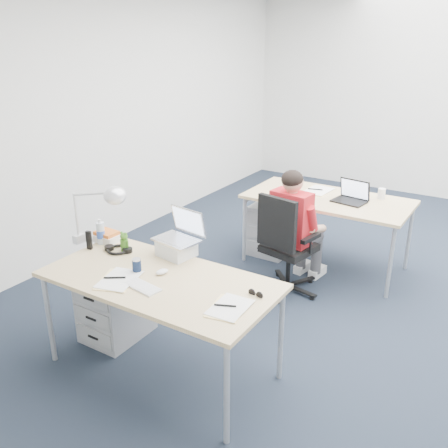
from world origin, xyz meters
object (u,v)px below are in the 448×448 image
(bear_figurine, at_px, (124,241))
(can_koozie, at_px, (137,265))
(desk_near, at_px, (160,284))
(sunglasses, at_px, (256,294))
(seated_person, at_px, (297,228))
(wireless_keyboard, at_px, (142,286))
(drawer_pedestal_near, at_px, (116,304))
(desk_lamp, at_px, (91,213))
(headphones, at_px, (118,249))
(far_cup, at_px, (382,194))
(cordless_phone, at_px, (89,240))
(drawer_pedestal_far, at_px, (273,228))
(dark_laptop, at_px, (350,191))
(water_bottle, at_px, (101,232))
(desk_far, at_px, (328,202))
(silver_laptop, at_px, (176,234))
(computer_mouse, at_px, (162,272))
(book_stack, at_px, (107,236))
(office_chair, at_px, (286,264))

(bear_figurine, bearing_deg, can_koozie, -50.81)
(bear_figurine, bearing_deg, desk_near, -38.72)
(sunglasses, bearing_deg, seated_person, 111.76)
(wireless_keyboard, bearing_deg, sunglasses, 32.99)
(drawer_pedestal_near, relative_size, desk_lamp, 1.01)
(can_koozie, bearing_deg, headphones, 151.68)
(desk_lamp, distance_m, far_cup, 2.81)
(can_koozie, height_order, cordless_phone, cordless_phone)
(drawer_pedestal_far, distance_m, sunglasses, 2.36)
(can_koozie, bearing_deg, sunglasses, 9.66)
(dark_laptop, bearing_deg, cordless_phone, -112.95)
(water_bottle, distance_m, sunglasses, 1.42)
(desk_far, height_order, water_bottle, water_bottle)
(drawer_pedestal_near, distance_m, silver_laptop, 0.80)
(desk_far, bearing_deg, silver_laptop, -103.42)
(desk_far, xyz_separation_m, bear_figurine, (-0.84, -2.02, 0.12))
(can_koozie, relative_size, cordless_phone, 0.70)
(headphones, xyz_separation_m, can_koozie, (0.35, -0.19, 0.03))
(drawer_pedestal_near, xyz_separation_m, desk_lamp, (-0.17, -0.00, 0.73))
(desk_near, relative_size, far_cup, 15.61)
(drawer_pedestal_far, distance_m, water_bottle, 2.17)
(seated_person, xyz_separation_m, wireless_keyboard, (-0.27, -1.84, 0.16))
(desk_near, bearing_deg, water_bottle, 163.88)
(silver_laptop, xyz_separation_m, wireless_keyboard, (0.11, -0.51, -0.16))
(computer_mouse, relative_size, desk_lamp, 0.17)
(drawer_pedestal_far, height_order, cordless_phone, cordless_phone)
(headphones, bearing_deg, cordless_phone, -173.16)
(book_stack, relative_size, far_cup, 1.79)
(seated_person, distance_m, sunglasses, 1.60)
(desk_near, xyz_separation_m, bear_figurine, (-0.51, 0.21, 0.12))
(book_stack, bearing_deg, cordless_phone, -91.58)
(seated_person, relative_size, water_bottle, 5.71)
(drawer_pedestal_far, height_order, wireless_keyboard, wireless_keyboard)
(bear_figurine, bearing_deg, drawer_pedestal_far, 67.63)
(dark_laptop, bearing_deg, can_koozie, -99.76)
(drawer_pedestal_near, xyz_separation_m, can_koozie, (0.39, -0.15, 0.51))
(seated_person, relative_size, drawer_pedestal_far, 2.09)
(sunglasses, relative_size, dark_laptop, 0.36)
(desk_far, relative_size, far_cup, 15.61)
(can_koozie, bearing_deg, desk_far, 77.01)
(office_chair, distance_m, dark_laptop, 0.95)
(sunglasses, bearing_deg, can_koozie, -163.16)
(desk_far, bearing_deg, drawer_pedestal_near, -113.53)
(seated_person, xyz_separation_m, drawer_pedestal_near, (-0.84, -1.53, -0.30))
(desk_far, distance_m, office_chair, 0.84)
(seated_person, bearing_deg, computer_mouse, -92.42)
(silver_laptop, relative_size, can_koozie, 3.33)
(desk_near, bearing_deg, book_stack, 159.91)
(computer_mouse, xyz_separation_m, far_cup, (0.81, 2.43, 0.03))
(sunglasses, xyz_separation_m, far_cup, (0.12, 2.35, 0.04))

